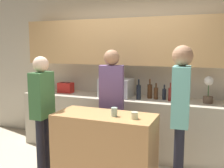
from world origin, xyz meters
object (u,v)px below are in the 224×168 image
Objects in this scene: microwave at (116,87)px; cup_0 at (114,112)px; person_left at (181,108)px; bottle_4 at (170,94)px; toaster at (66,88)px; cup_1 at (134,115)px; bottle_2 at (156,93)px; bottle_0 at (139,92)px; person_right at (112,97)px; bottle_1 at (150,91)px; bottle_3 at (164,94)px; person_center at (42,105)px; potted_plant at (208,90)px.

cup_0 is at bearing -70.13° from microwave.
bottle_4 is at bearing 11.84° from person_left.
toaster reaches higher than cup_1.
person_left reaches higher than bottle_2.
person_right is (-0.28, -0.43, -0.03)m from bottle_0.
person_right is (-0.76, -0.49, -0.01)m from bottle_4.
cup_1 is (1.64, -1.14, -0.07)m from toaster.
bottle_4 is (0.34, -0.10, -0.01)m from bottle_1.
bottle_3 is (0.37, 0.13, -0.03)m from bottle_0.
microwave reaches higher than bottle_3.
bottle_0 is 0.40m from bottle_3.
microwave is 1.64× the size of bottle_0.
bottle_1 is 3.63× the size of cup_1.
microwave is at bearing -177.73° from bottle_3.
toaster is at bearing 179.91° from microwave.
microwave is 1.84× the size of bottle_4.
person_right is at bearing -139.31° from bottle_3.
person_left is (0.77, 0.11, 0.10)m from cup_0.
bottle_4 reaches higher than bottle_3.
toaster is at bearing -165.92° from person_center.
bottle_0 is at bearing -160.44° from bottle_3.
person_center is (-0.65, -1.11, -0.12)m from microwave.
bottle_3 is 0.87m from person_right.
potted_plant is 0.78m from bottle_2.
bottle_4 is at bearing 122.65° from person_center.
person_right is at bearing -125.61° from bottle_1.
bottle_0 is 1.23× the size of bottle_2.
potted_plant is 0.65m from bottle_3.
potted_plant is at bearing 47.45° from cup_0.
toaster is 2.00m from cup_1.
person_left is at bearing -69.95° from bottle_3.
bottle_3 is (0.24, -0.02, -0.03)m from bottle_1.
bottle_4 reaches higher than toaster.
person_right is (-1.04, 0.48, -0.04)m from person_left.
toaster is 0.15× the size of person_right.
bottle_0 is at bearing -154.85° from bottle_2.
bottle_2 is at bearing -146.92° from person_right.
bottle_3 reaches higher than cup_1.
cup_0 is (-1.03, -1.12, -0.16)m from potted_plant.
cup_0 is (-0.15, -1.18, -0.08)m from bottle_1.
bottle_3 is at bearing 16.02° from person_left.
cup_1 is at bearing -4.28° from cup_0.
microwave is 1.29m from person_center.
microwave is at bearing -0.09° from toaster.
cup_0 is 0.06× the size of person_right.
potted_plant is at bearing 116.20° from person_center.
bottle_0 is 1.02m from cup_0.
bottle_4 is (0.11, -0.08, 0.02)m from bottle_3.
bottle_4 is (0.23, -0.06, 0.01)m from bottle_2.
bottle_1 is 0.12m from bottle_2.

